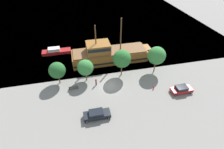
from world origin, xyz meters
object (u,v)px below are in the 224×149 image
(parked_car_curb_front, at_px, (97,114))
(parked_car_curb_mid, at_px, (181,89))
(moored_boat_dockside, at_px, (56,51))
(bench_promenade_east, at_px, (73,87))
(fire_hydrant, at_px, (154,87))
(pedestrian_walking_near, at_px, (96,82))
(pirate_ship, at_px, (108,54))

(parked_car_curb_front, bearing_deg, parked_car_curb_mid, 8.24)
(moored_boat_dockside, height_order, bench_promenade_east, moored_boat_dockside)
(bench_promenade_east, bearing_deg, fire_hydrant, -12.21)
(bench_promenade_east, relative_size, pedestrian_walking_near, 1.11)
(bench_promenade_east, height_order, pedestrian_walking_near, pedestrian_walking_near)
(fire_hydrant, relative_size, bench_promenade_east, 0.42)
(fire_hydrant, xyz_separation_m, pedestrian_walking_near, (-11.16, 3.69, 0.43))
(pirate_ship, distance_m, fire_hydrant, 14.09)
(pirate_ship, bearing_deg, fire_hydrant, -61.11)
(parked_car_curb_mid, distance_m, bench_promenade_east, 21.36)
(pirate_ship, bearing_deg, parked_car_curb_mid, -51.08)
(pirate_ship, height_order, parked_car_curb_front, pirate_ship)
(parked_car_curb_front, bearing_deg, moored_boat_dockside, 107.31)
(pirate_ship, bearing_deg, bench_promenade_east, -135.54)
(pirate_ship, xyz_separation_m, fire_hydrant, (6.77, -12.27, -1.40))
(parked_car_curb_front, relative_size, fire_hydrant, 5.91)
(parked_car_curb_front, distance_m, fire_hydrant, 13.12)
(pirate_ship, relative_size, pedestrian_walking_near, 11.69)
(moored_boat_dockside, height_order, pedestrian_walking_near, pedestrian_walking_near)
(pirate_ship, bearing_deg, moored_boat_dockside, 153.31)
(pirate_ship, relative_size, parked_car_curb_front, 4.29)
(parked_car_curb_front, bearing_deg, bench_promenade_east, 113.65)
(parked_car_curb_mid, bearing_deg, fire_hydrant, 156.49)
(parked_car_curb_front, relative_size, bench_promenade_east, 2.46)
(parked_car_curb_front, relative_size, parked_car_curb_mid, 1.09)
(pirate_ship, xyz_separation_m, bench_promenade_east, (-9.02, -8.86, -1.37))
(parked_car_curb_mid, xyz_separation_m, pedestrian_walking_near, (-16.00, 5.79, 0.14))
(moored_boat_dockside, distance_m, parked_car_curb_mid, 32.05)
(bench_promenade_east, xyz_separation_m, pedestrian_walking_near, (4.63, 0.27, 0.39))
(pirate_ship, height_order, moored_boat_dockside, pirate_ship)
(parked_car_curb_mid, bearing_deg, bench_promenade_east, 165.02)
(parked_car_curb_front, height_order, parked_car_curb_mid, parked_car_curb_mid)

